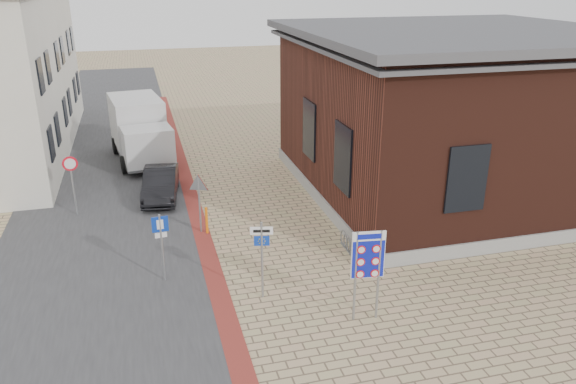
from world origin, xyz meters
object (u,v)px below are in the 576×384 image
essen_sign (262,248)px  parking_sign (161,237)px  box_truck (140,130)px  border_sign (368,257)px  sedan (161,183)px  bollard (207,221)px

essen_sign → parking_sign: size_ratio=1.08×
essen_sign → box_truck: bearing=114.8°
border_sign → parking_sign: bearing=153.3°
sedan → box_truck: bearing=103.8°
sedan → essen_sign: bearing=-67.5°
box_truck → bollard: bearing=-85.7°
sedan → bollard: 4.30m
sedan → parking_sign: (-0.30, -7.07, 0.86)m
border_sign → bollard: bearing=125.5°
parking_sign → border_sign: bearing=-37.6°
sedan → bollard: size_ratio=3.68×
essen_sign → sedan: bearing=118.1°
sedan → parking_sign: parking_sign is taller
border_sign → essen_sign: (-2.46, 1.80, -0.31)m
box_truck → essen_sign: (3.05, -14.29, 0.02)m
border_sign → parking_sign: size_ratio=1.19×
essen_sign → bollard: bearing=114.9°
sedan → essen_sign: (2.41, -8.77, 0.95)m
bollard → parking_sign: bearing=-119.5°
sedan → box_truck: size_ratio=0.63×
border_sign → bollard: (-3.47, 6.50, -1.37)m
sedan → essen_sign: 9.14m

